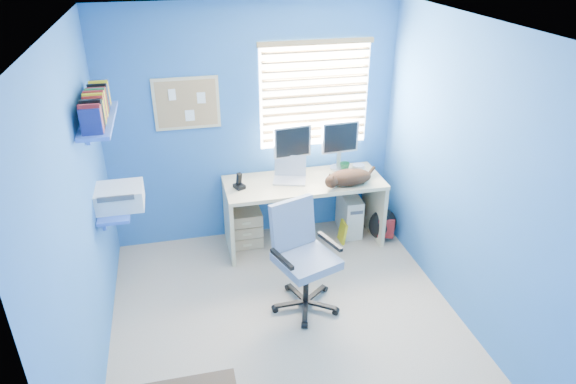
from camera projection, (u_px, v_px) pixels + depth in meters
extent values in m
cube|color=#BDA990|center=(288.00, 324.00, 4.47)|extent=(3.00, 3.20, 0.00)
cube|color=white|center=(288.00, 27.00, 3.33)|extent=(3.00, 3.20, 0.00)
cube|color=#2864A9|center=(253.00, 127.00, 5.29)|extent=(3.00, 0.01, 2.50)
cube|color=#2864A9|center=(362.00, 345.00, 2.52)|extent=(3.00, 0.01, 2.50)
cube|color=#2864A9|center=(80.00, 219.00, 3.60)|extent=(0.01, 3.20, 2.50)
cube|color=#2864A9|center=(466.00, 178.00, 4.20)|extent=(0.01, 3.20, 2.50)
cube|color=tan|center=(303.00, 212.00, 5.48)|extent=(1.65, 0.65, 0.74)
cube|color=silver|center=(290.00, 171.00, 5.27)|extent=(0.39, 0.35, 0.22)
cube|color=silver|center=(292.00, 150.00, 5.35)|extent=(0.41, 0.16, 0.54)
cube|color=silver|center=(339.00, 146.00, 5.47)|extent=(0.41, 0.14, 0.54)
cube|color=black|center=(239.00, 181.00, 5.13)|extent=(0.13, 0.14, 0.17)
imported|color=#125B30|center=(345.00, 167.00, 5.50)|extent=(0.10, 0.09, 0.10)
cylinder|color=silver|center=(358.00, 168.00, 5.53)|extent=(0.13, 0.13, 0.07)
ellipsoid|color=black|center=(350.00, 177.00, 5.21)|extent=(0.51, 0.38, 0.16)
cube|color=beige|center=(349.00, 213.00, 5.75)|extent=(0.21, 0.45, 0.45)
cube|color=tan|center=(245.00, 228.00, 5.52)|extent=(0.35, 0.28, 0.41)
cube|color=yellow|center=(343.00, 232.00, 5.60)|extent=(0.03, 0.17, 0.24)
ellipsoid|color=black|center=(383.00, 224.00, 5.62)|extent=(0.37, 0.33, 0.36)
cylinder|color=black|center=(306.00, 303.00, 4.67)|extent=(0.73, 0.73, 0.06)
cylinder|color=black|center=(306.00, 283.00, 4.56)|extent=(0.06, 0.06, 0.40)
cube|color=#7182A5|center=(306.00, 261.00, 4.45)|extent=(0.60, 0.60, 0.08)
cube|color=#7182A5|center=(293.00, 224.00, 4.50)|extent=(0.42, 0.20, 0.45)
cube|color=white|center=(315.00, 95.00, 5.27)|extent=(1.15, 0.01, 1.10)
cube|color=tan|center=(315.00, 95.00, 5.25)|extent=(1.10, 0.03, 1.00)
cube|color=tan|center=(187.00, 103.00, 5.00)|extent=(0.64, 0.02, 0.52)
cube|color=tan|center=(187.00, 104.00, 5.00)|extent=(0.58, 0.01, 0.46)
cube|color=blue|center=(115.00, 208.00, 4.43)|extent=(0.26, 0.55, 0.03)
cube|color=silver|center=(118.00, 197.00, 4.39)|extent=(0.42, 0.34, 0.18)
cube|color=blue|center=(98.00, 120.00, 4.06)|extent=(0.24, 0.90, 0.03)
cube|color=navy|center=(94.00, 105.00, 4.00)|extent=(0.15, 0.80, 0.22)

